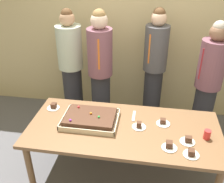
# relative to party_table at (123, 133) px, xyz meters

# --- Properties ---
(ground_plane) EXTENTS (12.00, 12.00, 0.00)m
(ground_plane) POSITION_rel_party_table_xyz_m (0.00, 0.00, -0.65)
(ground_plane) COLOR #5B5B60
(interior_back_panel) EXTENTS (8.00, 0.12, 3.00)m
(interior_back_panel) POSITION_rel_party_table_xyz_m (0.00, 1.60, 0.85)
(interior_back_panel) COLOR #CCB784
(interior_back_panel) RESTS_ON ground_plane
(party_table) EXTENTS (2.07, 0.94, 0.72)m
(party_table) POSITION_rel_party_table_xyz_m (0.00, 0.00, 0.00)
(party_table) COLOR brown
(party_table) RESTS_ON ground_plane
(sheet_cake) EXTENTS (0.61, 0.45, 0.12)m
(sheet_cake) POSITION_rel_party_table_xyz_m (-0.38, 0.05, 0.12)
(sheet_cake) COLOR beige
(sheet_cake) RESTS_ON party_table
(plated_slice_near_left) EXTENTS (0.15, 0.15, 0.07)m
(plated_slice_near_left) POSITION_rel_party_table_xyz_m (0.47, -0.25, 0.10)
(plated_slice_near_left) COLOR white
(plated_slice_near_left) RESTS_ON party_table
(plated_slice_near_right) EXTENTS (0.15, 0.15, 0.07)m
(plated_slice_near_right) POSITION_rel_party_table_xyz_m (0.67, -0.32, 0.09)
(plated_slice_near_right) COLOR white
(plated_slice_near_right) RESTS_ON party_table
(plated_slice_far_left) EXTENTS (0.15, 0.15, 0.07)m
(plated_slice_far_left) POSITION_rel_party_table_xyz_m (0.16, 0.03, 0.09)
(plated_slice_far_left) COLOR white
(plated_slice_far_left) RESTS_ON party_table
(plated_slice_far_right) EXTENTS (0.15, 0.15, 0.06)m
(plated_slice_far_right) POSITION_rel_party_table_xyz_m (0.42, 0.14, 0.09)
(plated_slice_far_right) COLOR white
(plated_slice_far_right) RESTS_ON party_table
(plated_slice_center_front) EXTENTS (0.15, 0.15, 0.07)m
(plated_slice_center_front) POSITION_rel_party_table_xyz_m (-0.88, 0.24, 0.09)
(plated_slice_center_front) COLOR white
(plated_slice_center_front) RESTS_ON party_table
(plated_slice_center_back) EXTENTS (0.15, 0.15, 0.07)m
(plated_slice_center_back) POSITION_rel_party_table_xyz_m (0.66, -0.13, 0.09)
(plated_slice_center_back) COLOR white
(plated_slice_center_back) RESTS_ON party_table
(drink_cup_nearest) EXTENTS (0.07, 0.07, 0.10)m
(drink_cup_nearest) POSITION_rel_party_table_xyz_m (0.85, -0.04, 0.12)
(drink_cup_nearest) COLOR red
(drink_cup_nearest) RESTS_ON party_table
(cake_server_utensil) EXTENTS (0.03, 0.20, 0.01)m
(cake_server_utensil) POSITION_rel_party_table_xyz_m (0.09, 0.23, 0.08)
(cake_server_utensil) COLOR silver
(cake_server_utensil) RESTS_ON party_table
(person_serving_front) EXTENTS (0.34, 0.34, 1.69)m
(person_serving_front) POSITION_rel_party_table_xyz_m (0.99, 0.92, 0.23)
(person_serving_front) COLOR #28282D
(person_serving_front) RESTS_ON ground_plane
(person_green_shirt_behind) EXTENTS (0.33, 0.33, 1.77)m
(person_green_shirt_behind) POSITION_rel_party_table_xyz_m (-0.44, 0.91, 0.28)
(person_green_shirt_behind) COLOR #28282D
(person_green_shirt_behind) RESTS_ON ground_plane
(person_striped_tie_right) EXTENTS (0.32, 0.32, 1.77)m
(person_striped_tie_right) POSITION_rel_party_table_xyz_m (0.29, 1.15, 0.28)
(person_striped_tie_right) COLOR #28282D
(person_striped_tie_right) RESTS_ON ground_plane
(person_far_right_suit) EXTENTS (0.35, 0.35, 1.74)m
(person_far_right_suit) POSITION_rel_party_table_xyz_m (-0.89, 1.03, 0.25)
(person_far_right_suit) COLOR #28282D
(person_far_right_suit) RESTS_ON ground_plane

